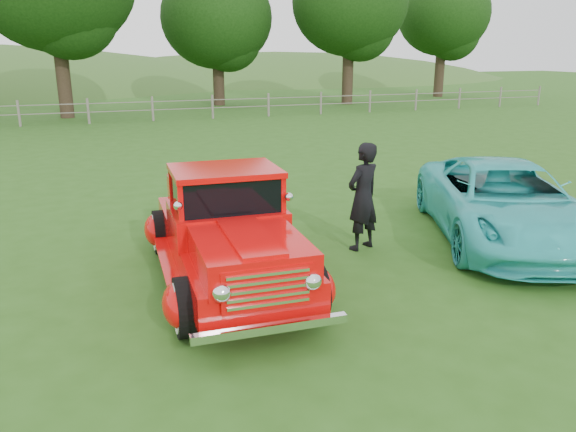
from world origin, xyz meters
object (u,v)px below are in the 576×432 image
object	(u,v)px
man	(363,197)
tree_mid_east	(350,3)
tree_far_east	(444,14)
red_pickup	(226,232)
tree_near_east	(216,18)
teal_sedan	(504,202)

from	to	relation	value
man	tree_mid_east	bearing A→B (deg)	-137.17
tree_far_east	red_pickup	bearing A→B (deg)	-129.22
red_pickup	tree_near_east	bearing A→B (deg)	79.26
red_pickup	teal_sedan	distance (m)	5.27
teal_sedan	man	xyz separation A→B (m)	(-2.66, 0.45, 0.23)
tree_near_east	red_pickup	size ratio (longest dim) A/B	1.65
tree_mid_east	man	bearing A→B (deg)	-115.27
tree_far_east	man	size ratio (longest dim) A/B	4.66
tree_mid_east	teal_sedan	size ratio (longest dim) A/B	1.83
man	tree_far_east	bearing A→B (deg)	-148.47
tree_far_east	man	xyz separation A→B (m)	(-20.85, -28.11, -4.91)
red_pickup	teal_sedan	bearing A→B (deg)	4.28
tree_mid_east	red_pickup	bearing A→B (deg)	-119.32
tree_far_east	man	world-z (taller)	tree_far_east
tree_mid_east	red_pickup	xyz separation A→B (m)	(-14.45, -25.74, -5.38)
tree_far_east	tree_near_east	bearing A→B (deg)	-176.63
tree_near_east	tree_mid_east	size ratio (longest dim) A/B	0.88
teal_sedan	tree_near_east	bearing A→B (deg)	110.13
tree_near_east	tree_far_east	world-z (taller)	tree_far_east
teal_sedan	man	bearing A→B (deg)	-167.00
tree_far_east	teal_sedan	xyz separation A→B (m)	(-18.19, -28.56, -5.14)
tree_near_east	tree_far_east	xyz separation A→B (m)	(17.00, 1.00, 0.61)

